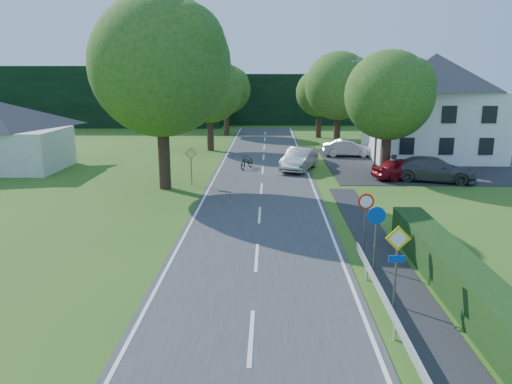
{
  "coord_description": "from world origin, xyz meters",
  "views": [
    {
      "loc": [
        0.45,
        -6.2,
        6.94
      ],
      "look_at": [
        -0.16,
        17.08,
        1.44
      ],
      "focal_mm": 35.0,
      "sensor_mm": 36.0,
      "label": 1
    }
  ],
  "objects_px": {
    "streetlight": "(376,110)",
    "parked_car_silver_a": "(348,148)",
    "moving_car": "(299,159)",
    "motorcycle": "(247,161)",
    "parked_car_grey": "(433,169)",
    "parasol": "(403,147)",
    "parked_car_red": "(404,169)",
    "parked_car_silver_b": "(468,153)"
  },
  "relations": [
    {
      "from": "streetlight",
      "to": "parked_car_silver_a",
      "type": "relative_size",
      "value": 1.84
    },
    {
      "from": "moving_car",
      "to": "motorcycle",
      "type": "relative_size",
      "value": 2.4
    },
    {
      "from": "parked_car_silver_a",
      "to": "parked_car_grey",
      "type": "bearing_deg",
      "value": -155.4
    },
    {
      "from": "moving_car",
      "to": "streetlight",
      "type": "bearing_deg",
      "value": 15.87
    },
    {
      "from": "motorcycle",
      "to": "parasol",
      "type": "height_order",
      "value": "parasol"
    },
    {
      "from": "motorcycle",
      "to": "parked_car_silver_a",
      "type": "xyz_separation_m",
      "value": [
        8.47,
        5.93,
        0.17
      ]
    },
    {
      "from": "moving_car",
      "to": "parked_car_red",
      "type": "bearing_deg",
      "value": -7.06
    },
    {
      "from": "parked_car_silver_b",
      "to": "parasol",
      "type": "height_order",
      "value": "parasol"
    },
    {
      "from": "parked_car_grey",
      "to": "parked_car_silver_b",
      "type": "height_order",
      "value": "parked_car_grey"
    },
    {
      "from": "motorcycle",
      "to": "parked_car_silver_b",
      "type": "distance_m",
      "value": 18.0
    },
    {
      "from": "streetlight",
      "to": "parked_car_silver_b",
      "type": "distance_m",
      "value": 10.02
    },
    {
      "from": "parked_car_silver_a",
      "to": "parked_car_grey",
      "type": "relative_size",
      "value": 0.8
    },
    {
      "from": "moving_car",
      "to": "parked_car_silver_b",
      "type": "distance_m",
      "value": 14.3
    },
    {
      "from": "moving_car",
      "to": "parked_car_red",
      "type": "distance_m",
      "value": 7.57
    },
    {
      "from": "parked_car_red",
      "to": "moving_car",
      "type": "bearing_deg",
      "value": 48.44
    },
    {
      "from": "parked_car_grey",
      "to": "parked_car_silver_b",
      "type": "relative_size",
      "value": 0.98
    },
    {
      "from": "parked_car_red",
      "to": "parked_car_silver_a",
      "type": "xyz_separation_m",
      "value": [
        -2.27,
        9.64,
        -0.01
      ]
    },
    {
      "from": "streetlight",
      "to": "parked_car_grey",
      "type": "relative_size",
      "value": 1.47
    },
    {
      "from": "moving_car",
      "to": "parked_car_silver_b",
      "type": "height_order",
      "value": "moving_car"
    },
    {
      "from": "parked_car_grey",
      "to": "motorcycle",
      "type": "bearing_deg",
      "value": 87.81
    },
    {
      "from": "moving_car",
      "to": "parked_car_silver_a",
      "type": "relative_size",
      "value": 1.14
    },
    {
      "from": "parked_car_silver_a",
      "to": "streetlight",
      "type": "bearing_deg",
      "value": -170.27
    },
    {
      "from": "motorcycle",
      "to": "parked_car_red",
      "type": "bearing_deg",
      "value": 2.38
    },
    {
      "from": "parked_car_silver_a",
      "to": "parasol",
      "type": "bearing_deg",
      "value": -107.75
    },
    {
      "from": "parked_car_grey",
      "to": "parked_car_silver_a",
      "type": "bearing_deg",
      "value": 38.02
    },
    {
      "from": "motorcycle",
      "to": "moving_car",
      "type": "bearing_deg",
      "value": 14.56
    },
    {
      "from": "streetlight",
      "to": "parked_car_grey",
      "type": "xyz_separation_m",
      "value": [
        3.23,
        -3.5,
        -3.63
      ]
    },
    {
      "from": "streetlight",
      "to": "motorcycle",
      "type": "bearing_deg",
      "value": 175.74
    },
    {
      "from": "moving_car",
      "to": "parked_car_silver_a",
      "type": "bearing_deg",
      "value": 72.7
    },
    {
      "from": "parked_car_silver_a",
      "to": "parked_car_grey",
      "type": "distance_m",
      "value": 10.89
    },
    {
      "from": "streetlight",
      "to": "parked_car_red",
      "type": "relative_size",
      "value": 1.87
    },
    {
      "from": "moving_car",
      "to": "parked_car_silver_b",
      "type": "xyz_separation_m",
      "value": [
        13.79,
        3.78,
        -0.05
      ]
    },
    {
      "from": "motorcycle",
      "to": "parked_car_silver_b",
      "type": "bearing_deg",
      "value": 32.0
    },
    {
      "from": "parked_car_red",
      "to": "parked_car_grey",
      "type": "distance_m",
      "value": 1.81
    },
    {
      "from": "moving_car",
      "to": "parasol",
      "type": "bearing_deg",
      "value": 46.56
    },
    {
      "from": "streetlight",
      "to": "parked_car_silver_b",
      "type": "height_order",
      "value": "streetlight"
    },
    {
      "from": "moving_car",
      "to": "parked_car_silver_b",
      "type": "relative_size",
      "value": 0.89
    },
    {
      "from": "parked_car_silver_b",
      "to": "parked_car_red",
      "type": "bearing_deg",
      "value": 139.13
    },
    {
      "from": "parked_car_grey",
      "to": "parked_car_red",
      "type": "bearing_deg",
      "value": 90.86
    },
    {
      "from": "moving_car",
      "to": "parasol",
      "type": "relative_size",
      "value": 2.15
    },
    {
      "from": "streetlight",
      "to": "motorcycle",
      "type": "height_order",
      "value": "streetlight"
    },
    {
      "from": "parked_car_red",
      "to": "parked_car_silver_b",
      "type": "xyz_separation_m",
      "value": [
        6.94,
        7.02,
        0.04
      ]
    }
  ]
}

